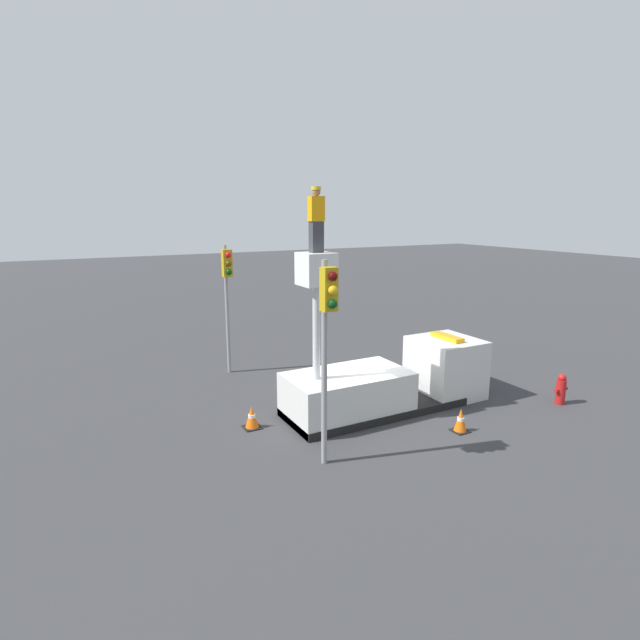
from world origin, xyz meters
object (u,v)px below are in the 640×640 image
(fire_hydrant, at_px, (561,389))
(traffic_cone_curbside, at_px, (461,421))
(worker, at_px, (316,220))
(bucket_truck, at_px, (388,382))
(traffic_light_across, at_px, (227,284))
(traffic_cone_rear, at_px, (252,417))
(traffic_light_pole, at_px, (327,324))

(fire_hydrant, distance_m, traffic_cone_curbside, 4.32)
(worker, relative_size, fire_hydrant, 1.73)
(bucket_truck, xyz_separation_m, traffic_cone_curbside, (0.79, -2.43, -0.53))
(traffic_light_across, bearing_deg, worker, -82.15)
(traffic_cone_rear, height_order, traffic_cone_curbside, traffic_cone_curbside)
(worker, xyz_separation_m, traffic_cone_rear, (-1.80, 0.57, -5.56))
(worker, relative_size, traffic_light_across, 0.36)
(traffic_cone_rear, bearing_deg, bucket_truck, -7.48)
(worker, bearing_deg, traffic_cone_curbside, -36.20)
(bucket_truck, distance_m, traffic_light_across, 7.03)
(bucket_truck, bearing_deg, traffic_light_pole, -146.00)
(bucket_truck, height_order, traffic_light_across, bucket_truck)
(traffic_cone_rear, distance_m, traffic_cone_curbside, 5.92)
(traffic_cone_rear, xyz_separation_m, traffic_cone_curbside, (5.11, -3.00, 0.01))
(traffic_light_pole, distance_m, traffic_light_across, 7.98)
(traffic_cone_curbside, bearing_deg, worker, 143.80)
(bucket_truck, height_order, traffic_light_pole, traffic_light_pole)
(traffic_light_pole, distance_m, traffic_cone_curbside, 5.35)
(worker, height_order, fire_hydrant, worker)
(traffic_light_pole, relative_size, traffic_light_across, 1.03)
(traffic_light_pole, bearing_deg, traffic_cone_rear, 106.36)
(traffic_light_across, xyz_separation_m, traffic_cone_curbside, (4.09, -8.06, -3.14))
(bucket_truck, bearing_deg, traffic_cone_curbside, -72.04)
(fire_hydrant, height_order, traffic_cone_curbside, fire_hydrant)
(traffic_light_across, relative_size, fire_hydrant, 4.84)
(bucket_truck, xyz_separation_m, worker, (-2.53, 0.00, 5.01))
(traffic_light_across, bearing_deg, traffic_cone_rear, -101.39)
(bucket_truck, bearing_deg, traffic_cone_rear, 172.52)
(fire_hydrant, bearing_deg, traffic_light_pole, 179.72)
(traffic_light_pole, height_order, traffic_cone_rear, traffic_light_pole)
(traffic_light_across, bearing_deg, traffic_light_pole, -91.19)
(bucket_truck, bearing_deg, worker, 180.00)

